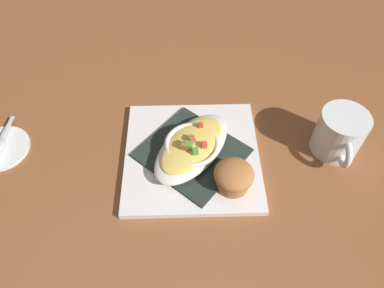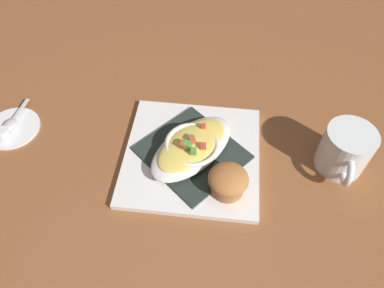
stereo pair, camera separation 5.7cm
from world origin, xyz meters
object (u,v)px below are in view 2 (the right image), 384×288
(muffin, at_px, (228,181))
(spoon, at_px, (11,123))
(creamer_saucer, at_px, (12,127))
(square_plate, at_px, (192,155))
(coffee_mug, at_px, (344,152))
(gratin_dish, at_px, (192,146))
(creamer_cup_0, at_px, (3,133))

(muffin, distance_m, spoon, 0.46)
(spoon, bearing_deg, muffin, 154.30)
(creamer_saucer, bearing_deg, muffin, 154.94)
(square_plate, xyz_separation_m, muffin, (-0.05, 0.08, 0.03))
(spoon, bearing_deg, coffee_mug, 165.85)
(creamer_saucer, bearing_deg, gratin_dish, 163.07)
(square_plate, bearing_deg, spoon, -17.70)
(square_plate, xyz_separation_m, coffee_mug, (-0.28, 0.05, 0.03))
(muffin, xyz_separation_m, spoon, (0.42, -0.20, -0.03))
(square_plate, relative_size, coffee_mug, 2.14)
(spoon, bearing_deg, creamer_saucer, 71.21)
(gratin_dish, xyz_separation_m, coffee_mug, (-0.28, 0.05, 0.00))
(muffin, relative_size, creamer_saucer, 0.63)
(creamer_saucer, relative_size, spoon, 1.23)
(square_plate, distance_m, creamer_saucer, 0.38)
(square_plate, bearing_deg, coffee_mug, 170.66)
(coffee_mug, relative_size, spoon, 1.31)
(gratin_dish, height_order, spoon, gratin_dish)
(creamer_saucer, bearing_deg, creamer_cup_0, 71.21)
(creamer_saucer, distance_m, spoon, 0.01)
(muffin, xyz_separation_m, creamer_cup_0, (0.43, -0.17, -0.02))
(gratin_dish, distance_m, creamer_cup_0, 0.38)
(muffin, bearing_deg, creamer_saucer, -25.06)
(square_plate, xyz_separation_m, creamer_cup_0, (0.37, -0.09, 0.01))
(gratin_dish, xyz_separation_m, muffin, (-0.05, 0.08, 0.00))
(gratin_dish, height_order, creamer_saucer, gratin_dish)
(coffee_mug, xyz_separation_m, creamer_saucer, (0.64, -0.16, -0.04))
(square_plate, xyz_separation_m, creamer_saucer, (0.36, -0.11, -0.00))
(gratin_dish, relative_size, spoon, 2.28)
(creamer_cup_0, bearing_deg, square_plate, 166.89)
(square_plate, bearing_deg, gratin_dish, 64.37)
(creamer_cup_0, bearing_deg, muffin, 158.09)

